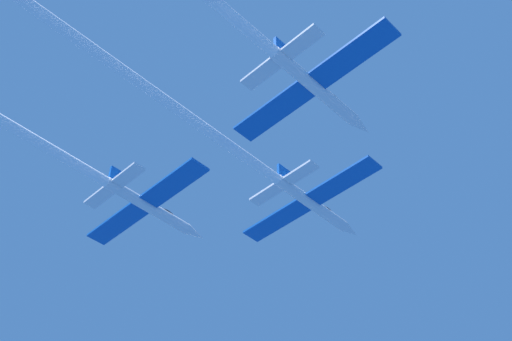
% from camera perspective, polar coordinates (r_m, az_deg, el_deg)
% --- Properties ---
extents(jet_lead, '(17.84, 62.80, 2.96)m').
position_cam_1_polar(jet_lead, '(61.65, -6.66, 5.20)').
color(jet_lead, silver).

